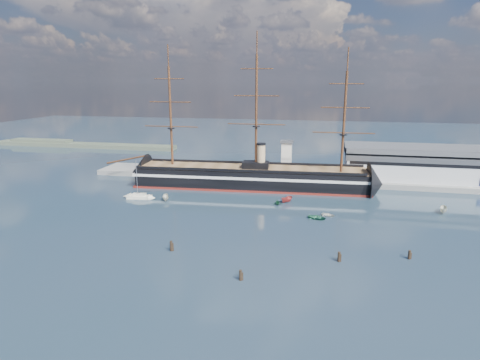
# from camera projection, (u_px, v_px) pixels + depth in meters

# --- Properties ---
(ground) EXTENTS (600.00, 600.00, 0.00)m
(ground) POSITION_uv_depth(u_px,v_px,m) (268.00, 203.00, 135.98)
(ground) COLOR #1E3442
(ground) RESTS_ON ground
(quay) EXTENTS (180.00, 18.00, 2.00)m
(quay) POSITION_uv_depth(u_px,v_px,m) (303.00, 180.00, 168.18)
(quay) COLOR slate
(quay) RESTS_ON ground
(warehouse) EXTENTS (63.00, 21.00, 11.60)m
(warehouse) POSITION_uv_depth(u_px,v_px,m) (425.00, 164.00, 160.46)
(warehouse) COLOR #B7BABC
(warehouse) RESTS_ON ground
(quay_tower) EXTENTS (5.00, 5.00, 15.00)m
(quay_tower) POSITION_uv_depth(u_px,v_px,m) (286.00, 158.00, 164.38)
(quay_tower) COLOR silver
(quay_tower) RESTS_ON ground
(shoreline) EXTENTS (120.00, 10.00, 4.00)m
(shoreline) POSITION_uv_depth(u_px,v_px,m) (71.00, 144.00, 253.69)
(shoreline) COLOR #3F4C38
(shoreline) RESTS_ON ground
(warship) EXTENTS (113.32, 21.36, 53.94)m
(warship) POSITION_uv_depth(u_px,v_px,m) (246.00, 177.00, 156.26)
(warship) COLOR black
(warship) RESTS_ON ground
(sailboat) EXTENTS (8.87, 3.68, 13.77)m
(sailboat) POSITION_uv_depth(u_px,v_px,m) (139.00, 196.00, 141.29)
(sailboat) COLOR silver
(sailboat) RESTS_ON ground
(motorboat_a) EXTENTS (6.60, 4.30, 2.48)m
(motorboat_a) POSITION_uv_depth(u_px,v_px,m) (166.00, 201.00, 139.11)
(motorboat_a) COLOR #EDE9CC
(motorboat_a) RESTS_ON ground
(motorboat_b) EXTENTS (2.40, 3.74, 1.62)m
(motorboat_b) POSITION_uv_depth(u_px,v_px,m) (317.00, 219.00, 120.58)
(motorboat_b) COLOR #27654B
(motorboat_b) RESTS_ON ground
(motorboat_c) EXTENTS (6.38, 5.35, 2.47)m
(motorboat_c) POSITION_uv_depth(u_px,v_px,m) (287.00, 203.00, 137.04)
(motorboat_c) COLOR #A5322F
(motorboat_c) RESTS_ON ground
(motorboat_d) EXTENTS (5.81, 3.70, 1.97)m
(motorboat_d) POSITION_uv_depth(u_px,v_px,m) (277.00, 205.00, 134.75)
(motorboat_d) COLOR #194D30
(motorboat_d) RESTS_ON ground
(motorboat_e) EXTENTS (1.91, 2.83, 1.23)m
(motorboat_e) POSITION_uv_depth(u_px,v_px,m) (328.00, 216.00, 123.18)
(motorboat_e) COLOR silver
(motorboat_e) RESTS_ON ground
(motorboat_f) EXTENTS (6.60, 3.89, 2.49)m
(motorboat_f) POSITION_uv_depth(u_px,v_px,m) (443.00, 213.00, 126.30)
(motorboat_f) COLOR beige
(motorboat_f) RESTS_ON ground
(piling_near_left) EXTENTS (0.64, 0.64, 3.33)m
(piling_near_left) POSITION_uv_depth(u_px,v_px,m) (171.00, 251.00, 98.05)
(piling_near_left) COLOR black
(piling_near_left) RESTS_ON ground
(piling_near_mid) EXTENTS (0.64, 0.64, 2.98)m
(piling_near_mid) POSITION_uv_depth(u_px,v_px,m) (240.00, 280.00, 83.66)
(piling_near_mid) COLOR black
(piling_near_mid) RESTS_ON ground
(piling_near_right) EXTENTS (0.64, 0.64, 3.09)m
(piling_near_right) POSITION_uv_depth(u_px,v_px,m) (339.00, 262.00, 92.27)
(piling_near_right) COLOR black
(piling_near_right) RESTS_ON ground
(piling_far_right) EXTENTS (0.64, 0.64, 2.88)m
(piling_far_right) POSITION_uv_depth(u_px,v_px,m) (409.00, 259.00, 93.59)
(piling_far_right) COLOR black
(piling_far_right) RESTS_ON ground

